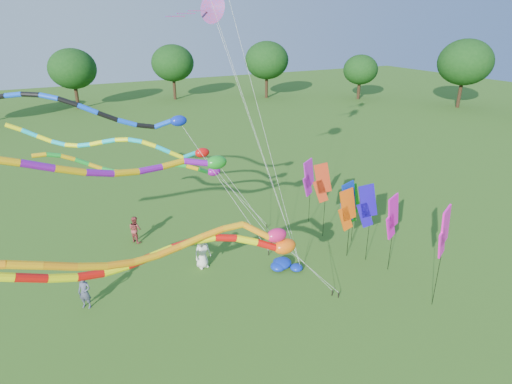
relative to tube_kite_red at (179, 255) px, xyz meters
name	(u,v)px	position (x,y,z in m)	size (l,w,h in m)	color
ground	(302,332)	(4.67, -1.42, -4.28)	(160.00, 160.00, 0.00)	#2D5C18
tree_ring	(390,244)	(5.69, -4.65, 1.32)	(113.77, 119.04, 9.43)	#382314
tube_kite_red	(179,255)	(0.00, 0.00, 0.00)	(15.05, 1.22, 6.53)	black
tube_kite_orange	(157,249)	(-0.82, -0.29, 0.64)	(15.99, 1.66, 7.01)	black
tube_kite_purple	(78,165)	(-2.64, 3.96, 2.71)	(19.12, 1.50, 9.08)	black
tube_kite_blue	(80,110)	(-1.87, 8.32, 4.06)	(14.65, 7.05, 9.96)	black
tube_kite_cyan	(133,146)	(0.36, 8.23, 2.00)	(12.32, 4.75, 8.05)	black
tube_kite_green	(154,167)	(1.49, 9.00, 0.42)	(12.11, 2.59, 6.57)	black
delta_kite_high_c	(211,8)	(4.34, 6.73, 8.54)	(5.10, 5.13, 13.82)	black
banner_pole_blue_a	(348,203)	(10.33, 2.94, -1.13)	(1.16, 0.17, 4.41)	black
banner_pole_magenta_a	(444,233)	(10.87, -2.73, -0.42)	(1.11, 0.51, 5.13)	black
banner_pole_green	(351,204)	(11.44, 4.03, -1.83)	(1.11, 0.51, 3.71)	black
banner_pole_blue_b	(367,206)	(10.76, 1.97, -1.03)	(1.10, 0.52, 4.52)	black
banner_pole_orange	(347,210)	(10.11, 2.72, -1.41)	(1.16, 0.19, 4.13)	black
banner_pole_magenta_b	(392,217)	(11.15, 0.51, -1.14)	(1.14, 0.39, 4.41)	black
banner_pole_violet	(308,178)	(10.62, 7.19, -1.16)	(1.12, 0.47, 4.39)	black
banner_pole_red	(322,183)	(10.29, 5.32, -0.80)	(1.10, 0.52, 4.74)	black
blue_nylon_heap	(286,263)	(6.71, 3.29, -4.05)	(1.66, 1.64, 0.52)	#0D2AAC
person_a	(202,252)	(2.77, 5.32, -3.36)	(0.90, 0.58, 1.84)	silver
person_b	(85,292)	(-3.22, 4.54, -3.46)	(0.60, 0.39, 1.65)	#43485E
person_c	(135,229)	(0.24, 9.78, -3.47)	(0.79, 0.62, 1.63)	#983837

